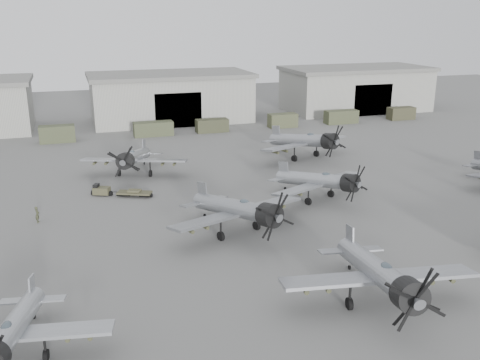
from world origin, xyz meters
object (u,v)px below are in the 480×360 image
object	(u,v)px
aircraft_far_1	(307,141)
aircraft_near_0	(11,333)
aircraft_far_0	(134,158)
tug_trailer	(114,191)
aircraft_mid_1	(240,210)
aircraft_near_1	(381,275)
aircraft_mid_2	(322,181)
ground_crew	(37,215)

from	to	relation	value
aircraft_far_1	aircraft_near_0	bearing A→B (deg)	-153.78
aircraft_far_0	tug_trailer	xyz separation A→B (m)	(-3.01, -6.58, -1.84)
aircraft_mid_1	tug_trailer	bearing A→B (deg)	104.10
aircraft_near_1	aircraft_far_0	world-z (taller)	aircraft_near_1
aircraft_near_0	aircraft_mid_1	size ratio (longest dim) A/B	0.85
aircraft_near_1	aircraft_mid_2	distance (m)	21.39
aircraft_near_0	aircraft_mid_2	world-z (taller)	aircraft_mid_2
aircraft_near_0	ground_crew	xyz separation A→B (m)	(0.39, 22.35, -1.24)
aircraft_near_1	aircraft_far_0	size ratio (longest dim) A/B	1.06
aircraft_near_1	tug_trailer	size ratio (longest dim) A/B	2.14
aircraft_mid_2	tug_trailer	xyz separation A→B (m)	(-20.55, 8.39, -1.74)
tug_trailer	aircraft_near_0	bearing A→B (deg)	-81.55
aircraft_near_0	tug_trailer	size ratio (longest dim) A/B	1.78
aircraft_far_1	ground_crew	distance (m)	36.40
aircraft_far_0	aircraft_near_0	bearing A→B (deg)	-87.15
aircraft_far_0	aircraft_far_1	distance (m)	23.26
aircraft_mid_2	aircraft_far_0	world-z (taller)	aircraft_far_0
aircraft_near_0	aircraft_far_1	xyz separation A→B (m)	(34.19, 35.77, 0.50)
aircraft_near_0	aircraft_mid_2	bearing A→B (deg)	44.72
aircraft_mid_2	ground_crew	xyz separation A→B (m)	(-28.11, 2.67, -1.43)
aircraft_mid_1	aircraft_far_1	world-z (taller)	aircraft_far_1
aircraft_mid_1	aircraft_far_0	bearing A→B (deg)	87.91
ground_crew	aircraft_far_0	bearing A→B (deg)	-32.19
aircraft_near_1	aircraft_far_1	distance (m)	38.43
aircraft_mid_2	tug_trailer	size ratio (longest dim) A/B	1.90
aircraft_far_1	tug_trailer	bearing A→B (deg)	176.29
tug_trailer	ground_crew	xyz separation A→B (m)	(-7.56, -5.72, 0.30)
aircraft_far_0	aircraft_mid_2	bearing A→B (deg)	-20.07
aircraft_near_0	tug_trailer	bearing A→B (deg)	84.28
aircraft_far_0	tug_trailer	distance (m)	7.47
aircraft_near_0	aircraft_mid_1	bearing A→B (deg)	47.72
aircraft_near_0	aircraft_mid_2	size ratio (longest dim) A/B	0.94
aircraft_mid_2	tug_trailer	bearing A→B (deg)	133.86
tug_trailer	ground_crew	distance (m)	9.48
aircraft_mid_2	ground_crew	bearing A→B (deg)	150.63
aircraft_mid_2	aircraft_far_1	distance (m)	17.07
ground_crew	aircraft_mid_1	bearing A→B (deg)	-108.41
aircraft_near_1	aircraft_mid_1	bearing A→B (deg)	118.37
aircraft_mid_1	aircraft_far_1	bearing A→B (deg)	33.56
aircraft_mid_2	ground_crew	size ratio (longest dim) A/B	7.59
aircraft_near_0	aircraft_mid_1	distance (m)	22.28
aircraft_near_1	aircraft_far_1	xyz separation A→B (m)	(11.43, 36.69, 0.10)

